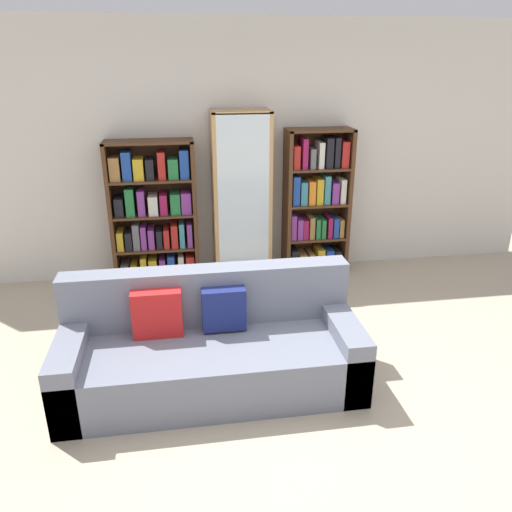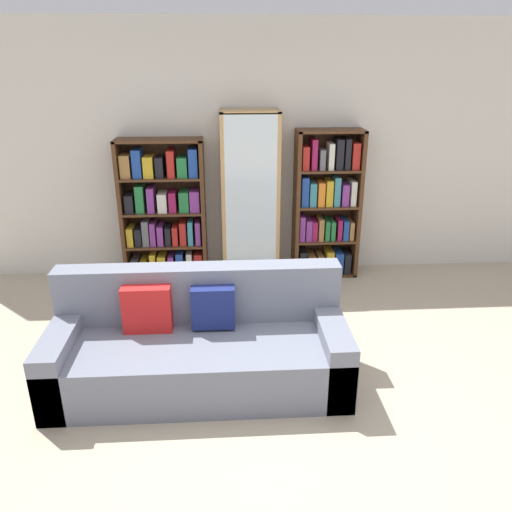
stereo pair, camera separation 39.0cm
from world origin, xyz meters
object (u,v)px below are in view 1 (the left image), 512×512
object	(u,v)px
bookshelf_left	(154,217)
bookshelf_right	(316,205)
display_cabinet	(241,198)
couch	(211,350)
wine_bottle	(311,291)

from	to	relation	value
bookshelf_left	bookshelf_right	world-z (taller)	bookshelf_right
bookshelf_left	display_cabinet	distance (m)	0.94
couch	wine_bottle	bearing A→B (deg)	46.69
couch	display_cabinet	xyz separation A→B (m)	(0.49, 1.96, 0.61)
bookshelf_left	display_cabinet	world-z (taller)	display_cabinet
couch	bookshelf_right	size ratio (longest dim) A/B	1.34
bookshelf_left	wine_bottle	world-z (taller)	bookshelf_left
bookshelf_right	wine_bottle	bearing A→B (deg)	-106.96
couch	bookshelf_left	bearing A→B (deg)	102.62
display_cabinet	bookshelf_right	size ratio (longest dim) A/B	1.12
display_cabinet	bookshelf_right	distance (m)	0.84
display_cabinet	couch	bearing A→B (deg)	-103.97
display_cabinet	bookshelf_right	bearing A→B (deg)	1.14
couch	bookshelf_left	xyz separation A→B (m)	(-0.44, 1.97, 0.45)
couch	bookshelf_left	world-z (taller)	bookshelf_left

